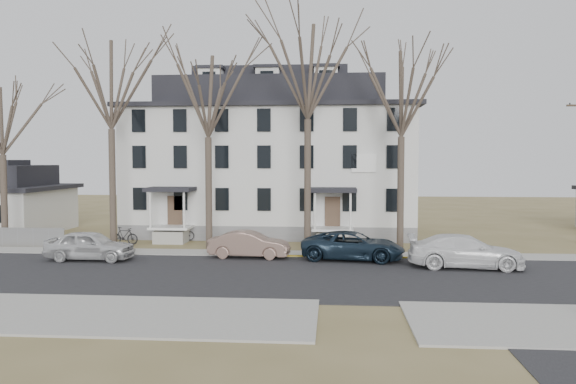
# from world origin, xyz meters

# --- Properties ---
(ground) EXTENTS (120.00, 120.00, 0.00)m
(ground) POSITION_xyz_m (0.00, 0.00, 0.00)
(ground) COLOR olive
(ground) RESTS_ON ground
(main_road) EXTENTS (120.00, 10.00, 0.04)m
(main_road) POSITION_xyz_m (0.00, 2.00, 0.00)
(main_road) COLOR #27272A
(main_road) RESTS_ON ground
(far_sidewalk) EXTENTS (120.00, 2.00, 0.08)m
(far_sidewalk) POSITION_xyz_m (0.00, 8.00, 0.00)
(far_sidewalk) COLOR #A09F97
(far_sidewalk) RESTS_ON ground
(near_sidewalk_left) EXTENTS (20.00, 5.00, 0.08)m
(near_sidewalk_left) POSITION_xyz_m (-8.00, -5.00, 0.00)
(near_sidewalk_left) COLOR #A09F97
(near_sidewalk_left) RESTS_ON ground
(yellow_curb) EXTENTS (14.00, 0.25, 0.06)m
(yellow_curb) POSITION_xyz_m (5.00, 7.10, 0.00)
(yellow_curb) COLOR gold
(yellow_curb) RESTS_ON ground
(boarding_house) EXTENTS (20.80, 12.36, 12.05)m
(boarding_house) POSITION_xyz_m (-2.00, 17.95, 5.38)
(boarding_house) COLOR slate
(boarding_house) RESTS_ON ground
(small_house) EXTENTS (8.70, 8.70, 5.00)m
(small_house) POSITION_xyz_m (-22.00, 16.00, 2.25)
(small_house) COLOR silver
(small_house) RESTS_ON ground
(tree_far_left) EXTENTS (8.40, 8.40, 13.72)m
(tree_far_left) POSITION_xyz_m (-11.00, 9.80, 10.34)
(tree_far_left) COLOR #473B31
(tree_far_left) RESTS_ON ground
(tree_mid_left) EXTENTS (7.80, 7.80, 12.74)m
(tree_mid_left) POSITION_xyz_m (-5.00, 9.80, 9.60)
(tree_mid_left) COLOR #473B31
(tree_mid_left) RESTS_ON ground
(tree_center) EXTENTS (9.00, 9.00, 14.70)m
(tree_center) POSITION_xyz_m (1.00, 9.80, 11.08)
(tree_center) COLOR #473B31
(tree_center) RESTS_ON ground
(tree_mid_right) EXTENTS (7.80, 7.80, 12.74)m
(tree_mid_right) POSITION_xyz_m (6.50, 9.80, 9.60)
(tree_mid_right) COLOR #473B31
(tree_mid_right) RESTS_ON ground
(tree_bungalow) EXTENTS (6.60, 6.60, 10.78)m
(tree_bungalow) POSITION_xyz_m (-18.00, 9.80, 8.12)
(tree_bungalow) COLOR #473B31
(tree_bungalow) RESTS_ON ground
(car_silver) EXTENTS (4.69, 1.92, 1.59)m
(car_silver) POSITION_xyz_m (-10.44, 5.19, 0.80)
(car_silver) COLOR silver
(car_silver) RESTS_ON ground
(car_tan) EXTENTS (4.49, 1.81, 1.45)m
(car_tan) POSITION_xyz_m (-2.06, 6.67, 0.72)
(car_tan) COLOR #7D6155
(car_tan) RESTS_ON ground
(car_navy) EXTENTS (5.78, 3.25, 1.53)m
(car_navy) POSITION_xyz_m (3.60, 6.46, 0.76)
(car_navy) COLOR #172534
(car_navy) RESTS_ON ground
(car_white) EXTENTS (5.77, 2.68, 1.63)m
(car_white) POSITION_xyz_m (9.10, 4.66, 0.82)
(car_white) COLOR white
(car_white) RESTS_ON ground
(bicycle_left) EXTENTS (2.00, 1.02, 1.00)m
(bicycle_left) POSITION_xyz_m (-7.61, 12.65, 0.50)
(bicycle_left) COLOR black
(bicycle_left) RESTS_ON ground
(bicycle_right) EXTENTS (1.85, 0.64, 1.09)m
(bicycle_right) POSITION_xyz_m (-10.68, 10.72, 0.55)
(bicycle_right) COLOR black
(bicycle_right) RESTS_ON ground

